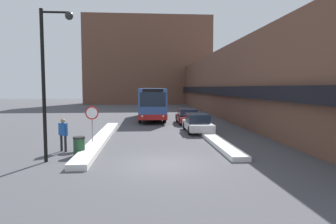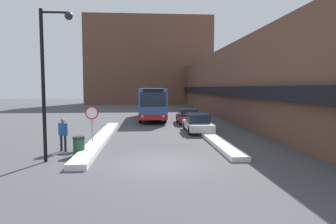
# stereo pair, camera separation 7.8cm
# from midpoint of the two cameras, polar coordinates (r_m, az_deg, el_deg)

# --- Properties ---
(ground_plane) EXTENTS (160.00, 160.00, 0.00)m
(ground_plane) POSITION_cam_midpoint_polar(r_m,az_deg,el_deg) (13.47, -1.09, -9.92)
(ground_plane) COLOR #47474C
(building_row_right) EXTENTS (5.50, 60.00, 7.65)m
(building_row_right) POSITION_cam_midpoint_polar(r_m,az_deg,el_deg) (38.54, 11.74, 5.22)
(building_row_right) COLOR brown
(building_row_right) RESTS_ON ground_plane
(building_backdrop_far) EXTENTS (26.00, 8.00, 17.88)m
(building_backdrop_far) POSITION_cam_midpoint_polar(r_m,az_deg,el_deg) (64.28, -3.83, 9.62)
(building_backdrop_far) COLOR brown
(building_backdrop_far) RESTS_ON ground_plane
(snow_bank_left) EXTENTS (0.90, 14.36, 0.27)m
(snow_bank_left) POSITION_cam_midpoint_polar(r_m,az_deg,el_deg) (19.81, -12.69, -4.90)
(snow_bank_left) COLOR silver
(snow_bank_left) RESTS_ON ground_plane
(snow_bank_right) EXTENTS (0.90, 15.75, 0.25)m
(snow_bank_right) POSITION_cam_midpoint_polar(r_m,az_deg,el_deg) (21.65, 7.23, -4.05)
(snow_bank_right) COLOR silver
(snow_bank_right) RESTS_ON ground_plane
(city_bus) EXTENTS (2.65, 10.87, 3.31)m
(city_bus) POSITION_cam_midpoint_polar(r_m,az_deg,el_deg) (32.05, -3.25, 1.84)
(city_bus) COLOR #335193
(city_bus) RESTS_ON ground_plane
(parked_car_front) EXTENTS (1.81, 4.39, 1.40)m
(parked_car_front) POSITION_cam_midpoint_polar(r_m,az_deg,el_deg) (22.91, 5.52, -2.07)
(parked_car_front) COLOR silver
(parked_car_front) RESTS_ON ground_plane
(parked_car_middle) EXTENTS (1.86, 4.37, 1.38)m
(parked_car_middle) POSITION_cam_midpoint_polar(r_m,az_deg,el_deg) (28.27, 3.61, -0.79)
(parked_car_middle) COLOR maroon
(parked_car_middle) RESTS_ON ground_plane
(stop_sign) EXTENTS (0.76, 0.08, 2.31)m
(stop_sign) POSITION_cam_midpoint_polar(r_m,az_deg,el_deg) (17.87, -14.40, -0.98)
(stop_sign) COLOR gray
(stop_sign) RESTS_ON ground_plane
(street_lamp) EXTENTS (1.46, 0.36, 6.86)m
(street_lamp) POSITION_cam_midpoint_polar(r_m,az_deg,el_deg) (14.53, -21.84, 7.58)
(street_lamp) COLOR black
(street_lamp) RESTS_ON ground_plane
(pedestrian) EXTENTS (0.51, 0.44, 1.76)m
(pedestrian) POSITION_cam_midpoint_polar(r_m,az_deg,el_deg) (16.82, -19.47, -3.58)
(pedestrian) COLOR #232328
(pedestrian) RESTS_ON ground_plane
(trash_bin) EXTENTS (0.59, 0.59, 0.95)m
(trash_bin) POSITION_cam_midpoint_polar(r_m,az_deg,el_deg) (15.70, -16.70, -6.22)
(trash_bin) COLOR #234C2D
(trash_bin) RESTS_ON ground_plane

